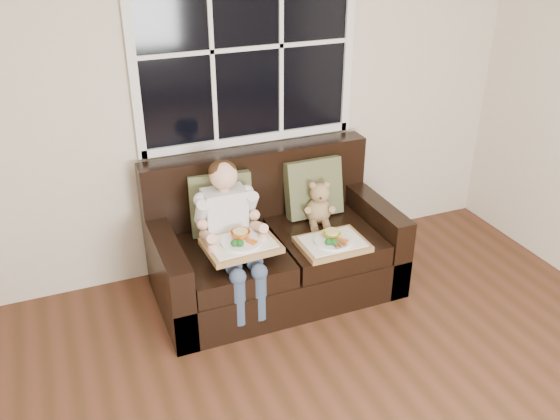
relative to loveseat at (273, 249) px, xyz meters
name	(u,v)px	position (x,y,z in m)	size (l,w,h in m)	color
room_walls	(458,217)	(-0.12, -2.02, 1.28)	(4.52, 5.02, 2.71)	beige
window_back	(247,48)	(0.00, 0.46, 1.34)	(1.62, 0.04, 1.37)	black
loveseat	(273,249)	(0.00, 0.00, 0.00)	(1.70, 0.92, 0.96)	black
pillow_left	(221,204)	(-0.33, 0.15, 0.36)	(0.46, 0.26, 0.45)	#626740
pillow_right	(313,188)	(0.39, 0.15, 0.35)	(0.43, 0.19, 0.44)	#626740
child	(230,223)	(-0.35, -0.12, 0.35)	(0.41, 0.61, 0.93)	silver
teddy_bear	(319,206)	(0.37, 0.01, 0.27)	(0.23, 0.28, 0.34)	tan
tray_left	(241,244)	(-0.33, -0.27, 0.27)	(0.49, 0.38, 0.11)	#A47C4A
tray_right	(332,243)	(0.30, -0.34, 0.17)	(0.46, 0.35, 0.10)	#A47C4A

